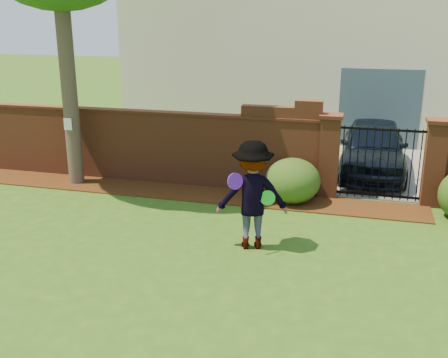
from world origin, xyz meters
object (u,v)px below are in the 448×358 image
(man, at_px, (252,196))
(frisbee_green, at_px, (268,198))
(car, at_px, (373,149))
(frisbee_purple, at_px, (235,181))

(man, relative_size, frisbee_green, 7.38)
(frisbee_green, bearing_deg, car, 71.14)
(car, xyz_separation_m, frisbee_purple, (-2.26, -5.42, 0.63))
(car, relative_size, man, 2.10)
(man, bearing_deg, frisbee_purple, 42.46)
(car, bearing_deg, man, -111.78)
(car, distance_m, frisbee_green, 5.44)
(frisbee_green, bearing_deg, frisbee_purple, -151.01)
(car, height_order, frisbee_purple, frisbee_purple)
(car, distance_m, man, 5.47)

